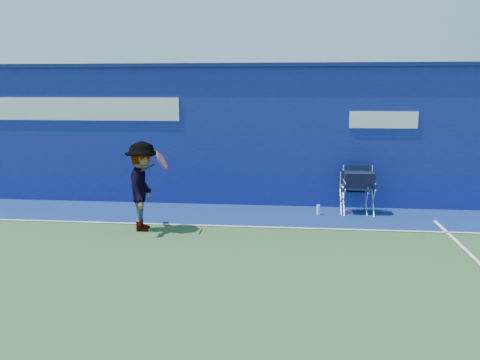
# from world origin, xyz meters

# --- Properties ---
(ground) EXTENTS (80.00, 80.00, 0.00)m
(ground) POSITION_xyz_m (0.00, 0.00, 0.00)
(ground) COLOR #30522C
(ground) RESTS_ON ground
(stadium_wall) EXTENTS (24.00, 0.50, 3.08)m
(stadium_wall) POSITION_xyz_m (-0.00, 5.20, 1.55)
(stadium_wall) COLOR navy
(stadium_wall) RESTS_ON ground
(out_of_bounds_strip) EXTENTS (24.00, 1.80, 0.01)m
(out_of_bounds_strip) POSITION_xyz_m (0.00, 4.10, 0.00)
(out_of_bounds_strip) COLOR navy
(out_of_bounds_strip) RESTS_ON ground
(court_lines) EXTENTS (24.00, 12.00, 0.01)m
(court_lines) POSITION_xyz_m (0.00, 0.60, 0.01)
(court_lines) COLOR white
(court_lines) RESTS_ON out_of_bounds_strip
(directors_chair_left) EXTENTS (0.51, 0.46, 0.85)m
(directors_chair_left) POSITION_xyz_m (2.99, 4.53, 0.27)
(directors_chair_left) COLOR silver
(directors_chair_left) RESTS_ON ground
(directors_chair_right) EXTENTS (0.59, 0.53, 0.99)m
(directors_chair_right) POSITION_xyz_m (3.09, 4.51, 0.41)
(directors_chair_right) COLOR silver
(directors_chair_right) RESTS_ON ground
(water_bottle) EXTENTS (0.07, 0.07, 0.22)m
(water_bottle) POSITION_xyz_m (2.27, 4.25, 0.11)
(water_bottle) COLOR white
(water_bottle) RESTS_ON ground
(tennis_player) EXTENTS (0.87, 1.12, 1.62)m
(tennis_player) POSITION_xyz_m (-0.95, 2.83, 0.81)
(tennis_player) COLOR #EA4738
(tennis_player) RESTS_ON ground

